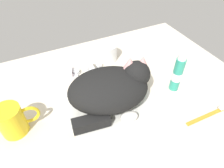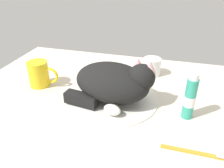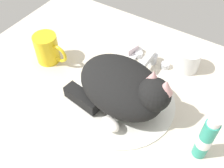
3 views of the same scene
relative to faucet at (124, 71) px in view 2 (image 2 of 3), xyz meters
The scene contains 10 objects.
ground_plane 19.10cm from the faucet, 90.00° to the right, with size 110.00×82.50×3.00cm, color beige.
sink_basin 18.81cm from the faucet, 90.00° to the right, with size 32.01×32.01×0.85cm, color silver.
faucet is the anchor object (origin of this frame).
cat 19.68cm from the faucet, 86.52° to the right, with size 29.98×23.74×15.33cm.
coffee_mug 33.86cm from the faucet, 151.33° to the right, with size 12.11×7.67×9.80cm.
rinse_cup 12.08cm from the faucet, 23.73° to the left, with size 7.40×7.40×7.27cm.
soap_dish 9.82cm from the faucet, behind, with size 9.00×6.40×1.20cm, color white.
soap_bar 9.66cm from the faucet, behind, with size 6.06×4.75×2.37cm, color silver.
toothpaste_bottle 33.94cm from the faucet, 41.41° to the right, with size 3.48×3.48×15.12cm.
toothbrush 46.47cm from the faucet, 53.99° to the right, with size 15.75×1.58×1.60cm.
Camera 2 is at (17.80, -64.75, 43.43)cm, focal length 36.17 mm.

